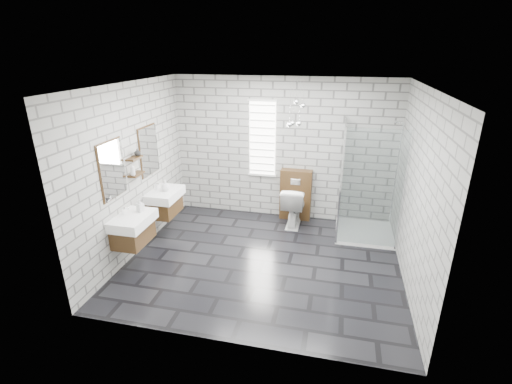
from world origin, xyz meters
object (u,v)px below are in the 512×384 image
(vanity_right, at_px, (163,195))
(shower_enclosure, at_px, (361,211))
(vanity_left, at_px, (131,221))
(cistern_panel, at_px, (296,195))
(toilet, at_px, (294,206))

(vanity_right, bearing_deg, shower_enclosure, 11.15)
(vanity_right, distance_m, shower_enclosure, 3.48)
(vanity_left, distance_m, cistern_panel, 3.16)
(toilet, bearing_deg, vanity_left, 42.23)
(vanity_left, distance_m, shower_enclosure, 3.84)
(shower_enclosure, bearing_deg, vanity_right, -168.85)
(vanity_left, height_order, vanity_right, same)
(cistern_panel, relative_size, toilet, 1.31)
(vanity_left, distance_m, toilet, 2.98)
(vanity_left, bearing_deg, vanity_right, 90.00)
(toilet, bearing_deg, vanity_right, 22.74)
(vanity_right, height_order, shower_enclosure, shower_enclosure)
(vanity_right, bearing_deg, vanity_left, -90.00)
(cistern_panel, bearing_deg, shower_enclosure, -23.05)
(toilet, bearing_deg, cistern_panel, -89.93)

